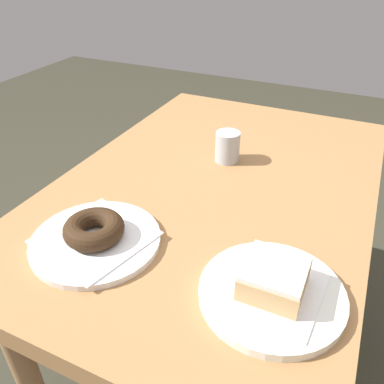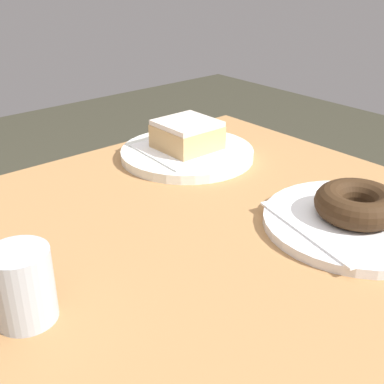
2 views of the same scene
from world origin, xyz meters
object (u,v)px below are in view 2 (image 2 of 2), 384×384
at_px(plate_glazed_square, 187,153).
at_px(donut_glazed_square, 187,134).
at_px(sugar_jar, 22,286).
at_px(plate_chocolate_ring, 355,223).
at_px(donut_chocolate_ring, 358,204).

relative_size(plate_glazed_square, donut_glazed_square, 2.44).
height_order(plate_glazed_square, sugar_jar, sugar_jar).
bearing_deg(plate_chocolate_ring, plate_glazed_square, 91.75).
xyz_separation_m(plate_glazed_square, donut_glazed_square, (-0.00, -0.00, 0.03)).
bearing_deg(plate_chocolate_ring, sugar_jar, 165.29).
relative_size(plate_chocolate_ring, donut_chocolate_ring, 2.15).
height_order(donut_chocolate_ring, plate_glazed_square, donut_chocolate_ring).
xyz_separation_m(donut_chocolate_ring, plate_glazed_square, (-0.01, 0.33, -0.03)).
height_order(plate_chocolate_ring, donut_chocolate_ring, donut_chocolate_ring).
height_order(plate_glazed_square, donut_glazed_square, donut_glazed_square).
xyz_separation_m(donut_chocolate_ring, donut_glazed_square, (-0.01, 0.33, 0.01)).
bearing_deg(donut_glazed_square, sugar_jar, -150.39).
distance_m(plate_chocolate_ring, donut_chocolate_ring, 0.03).
distance_m(donut_chocolate_ring, plate_glazed_square, 0.33).
distance_m(plate_chocolate_ring, sugar_jar, 0.42).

